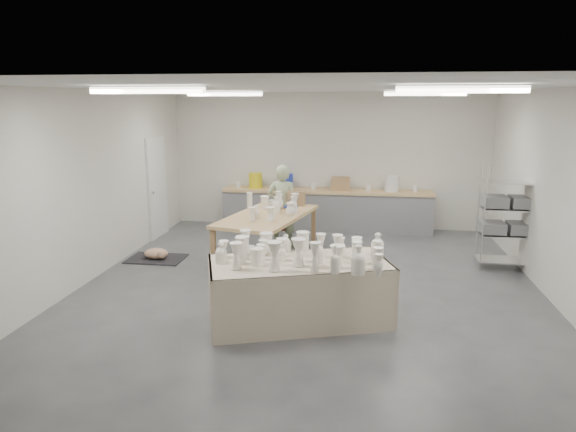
% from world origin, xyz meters
% --- Properties ---
extents(room, '(8.00, 8.02, 3.00)m').
position_xyz_m(room, '(-0.11, 0.08, 2.06)').
color(room, '#424449').
rests_on(room, ground).
extents(back_counter, '(4.60, 0.60, 1.24)m').
position_xyz_m(back_counter, '(-0.01, 3.68, 0.49)').
color(back_counter, tan).
rests_on(back_counter, ground).
extents(wire_shelf, '(0.88, 0.48, 1.80)m').
position_xyz_m(wire_shelf, '(3.20, 1.40, 0.92)').
color(wire_shelf, silver).
rests_on(wire_shelf, ground).
extents(drying_table, '(2.52, 1.79, 1.18)m').
position_xyz_m(drying_table, '(0.00, -1.24, 0.45)').
color(drying_table, olive).
rests_on(drying_table, ground).
extents(work_table, '(1.64, 2.47, 1.23)m').
position_xyz_m(work_table, '(-0.80, 1.36, 0.85)').
color(work_table, tan).
rests_on(work_table, ground).
extents(rug, '(1.00, 0.70, 0.02)m').
position_xyz_m(rug, '(-2.90, 1.02, 0.01)').
color(rug, black).
rests_on(rug, ground).
extents(cat, '(0.49, 0.38, 0.19)m').
position_xyz_m(cat, '(-2.88, 1.01, 0.12)').
color(cat, white).
rests_on(cat, rug).
extents(potter, '(0.61, 0.41, 1.63)m').
position_xyz_m(potter, '(-0.75, 2.19, 0.81)').
color(potter, '#9CAD85').
rests_on(potter, ground).
extents(red_stool, '(0.37, 0.37, 0.33)m').
position_xyz_m(red_stool, '(-0.75, 2.46, 0.30)').
color(red_stool, '#A72217').
rests_on(red_stool, ground).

